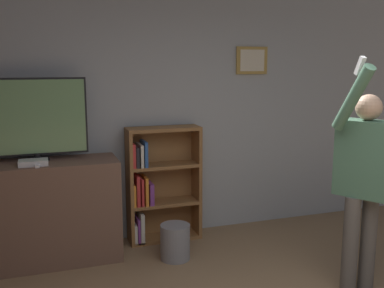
{
  "coord_description": "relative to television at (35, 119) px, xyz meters",
  "views": [
    {
      "loc": [
        -1.34,
        -1.7,
        1.91
      ],
      "look_at": [
        -0.12,
        1.86,
        1.23
      ],
      "focal_mm": 42.0,
      "sensor_mm": 36.0,
      "label": 1
    }
  ],
  "objects": [
    {
      "name": "wall_back",
      "position": [
        1.39,
        0.32,
        -0.04
      ],
      "size": [
        6.36,
        0.09,
        2.7
      ],
      "color": "#9EA3A8",
      "rests_on": "ground_plane"
    },
    {
      "name": "tv_ledge",
      "position": [
        -0.0,
        -0.06,
        -0.9
      ],
      "size": [
        1.48,
        0.53,
        0.99
      ],
      "color": "brown",
      "rests_on": "ground_plane"
    },
    {
      "name": "game_console",
      "position": [
        -0.04,
        -0.17,
        -0.38
      ],
      "size": [
        0.26,
        0.16,
        0.05
      ],
      "color": "silver",
      "rests_on": "tv_ledge"
    },
    {
      "name": "remote_loose",
      "position": [
        0.0,
        -0.24,
        -0.39
      ],
      "size": [
        0.05,
        0.14,
        0.02
      ],
      "color": "white",
      "rests_on": "tv_ledge"
    },
    {
      "name": "television",
      "position": [
        0.0,
        0.0,
        0.0
      ],
      "size": [
        0.95,
        0.22,
        0.79
      ],
      "color": "black",
      "rests_on": "tv_ledge"
    },
    {
      "name": "waste_bin",
      "position": [
        1.24,
        -0.4,
        -1.22
      ],
      "size": [
        0.29,
        0.29,
        0.35
      ],
      "color": "gray",
      "rests_on": "ground_plane"
    },
    {
      "name": "bookshelf",
      "position": [
        1.2,
        0.14,
        -0.78
      ],
      "size": [
        0.78,
        0.28,
        1.24
      ],
      "color": "brown",
      "rests_on": "ground_plane"
    },
    {
      "name": "person",
      "position": [
        2.52,
        -1.5,
        -0.38
      ],
      "size": [
        0.59,
        0.56,
        1.96
      ],
      "rotation": [
        0.0,
        0.0,
        -1.03
      ],
      "color": "#56514C",
      "rests_on": "ground_plane"
    }
  ]
}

